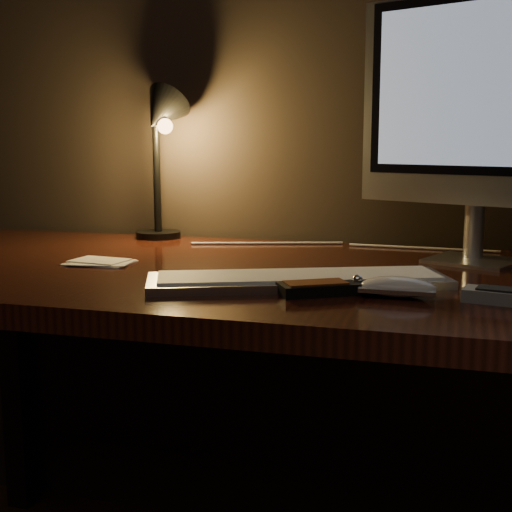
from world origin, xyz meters
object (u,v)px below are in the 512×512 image
(media_remote, at_px, (327,288))
(desk_lamp, at_px, (160,135))
(monitor, at_px, (481,105))
(keyboard, at_px, (298,279))
(mouse, at_px, (398,290))
(desk, at_px, (261,326))

(media_remote, relative_size, desk_lamp, 0.43)
(monitor, height_order, keyboard, monitor)
(monitor, distance_m, keyboard, 0.50)
(mouse, bearing_deg, keyboard, 164.54)
(keyboard, xyz_separation_m, desk_lamp, (-0.43, 0.43, 0.24))
(monitor, distance_m, desk_lamp, 0.72)
(monitor, bearing_deg, desk_lamp, -167.25)
(monitor, xyz_separation_m, mouse, (-0.11, -0.34, -0.29))
(keyboard, height_order, mouse, mouse)
(desk, distance_m, keyboard, 0.27)
(monitor, height_order, mouse, monitor)
(mouse, distance_m, desk_lamp, 0.79)
(mouse, xyz_separation_m, desk_lamp, (-0.59, 0.47, 0.24))
(keyboard, distance_m, media_remote, 0.08)
(media_remote, distance_m, desk_lamp, 0.72)
(desk, distance_m, media_remote, 0.34)
(keyboard, bearing_deg, desk, 98.82)
(monitor, bearing_deg, keyboard, -110.01)
(desk_lamp, bearing_deg, monitor, -18.48)
(keyboard, relative_size, mouse, 4.33)
(mouse, relative_size, desk_lamp, 0.31)
(desk, distance_m, desk_lamp, 0.54)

